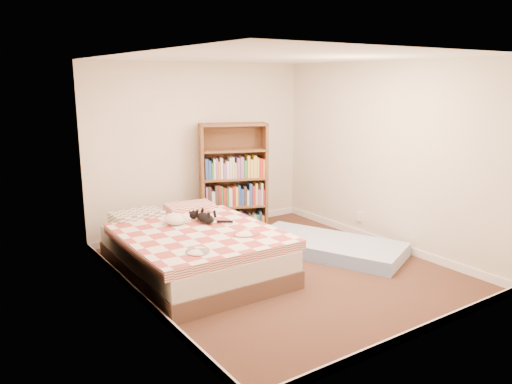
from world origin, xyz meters
TOP-DOWN VIEW (x-y plane):
  - room at (0.00, 0.00)m, footprint 3.51×4.01m
  - bed at (-0.90, 0.58)m, footprint 1.68×2.28m
  - bookshelf at (0.34, 1.65)m, footprint 1.10×0.67m
  - floor_mattress at (0.88, 0.14)m, footprint 1.63×2.16m
  - black_cat at (-0.66, 0.69)m, footprint 0.28×0.59m
  - white_dog at (-1.00, 0.79)m, footprint 0.29×0.32m

SIDE VIEW (x-z plane):
  - floor_mattress at x=0.88m, z-range 0.00..0.18m
  - bed at x=-0.90m, z-range -0.03..0.58m
  - bookshelf at x=0.34m, z-range -0.23..1.41m
  - black_cat at x=-0.66m, z-range 0.54..0.67m
  - white_dog at x=-1.00m, z-range 0.54..0.68m
  - room at x=0.00m, z-range -0.06..2.45m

